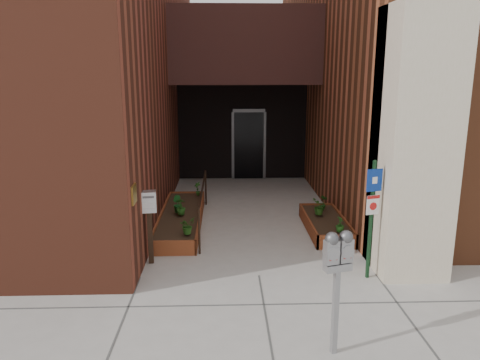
{
  "coord_description": "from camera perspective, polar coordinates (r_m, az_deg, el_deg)",
  "views": [
    {
      "loc": [
        -0.57,
        -7.3,
        3.41
      ],
      "look_at": [
        -0.26,
        1.8,
        1.24
      ],
      "focal_mm": 35.0,
      "sensor_mm": 36.0,
      "label": 1
    }
  ],
  "objects": [
    {
      "name": "ground",
      "position": [
        8.08,
        2.31,
        -11.58
      ],
      "size": [
        80.0,
        80.0,
        0.0
      ],
      "primitive_type": "plane",
      "color": "#9E9991",
      "rests_on": "ground"
    },
    {
      "name": "shrub_left_a",
      "position": [
        9.12,
        -6.44,
        -5.53
      ],
      "size": [
        0.41,
        0.41,
        0.33
      ],
      "primitive_type": "imported",
      "rotation": [
        0.0,
        0.0,
        0.93
      ],
      "color": "#275819",
      "rests_on": "planter_left"
    },
    {
      "name": "handrail",
      "position": [
        10.31,
        -4.56,
        -1.6
      ],
      "size": [
        0.04,
        3.34,
        0.9
      ],
      "color": "black",
      "rests_on": "ground"
    },
    {
      "name": "sign_post",
      "position": [
        7.85,
        15.81,
        -3.22
      ],
      "size": [
        0.27,
        0.1,
        2.0
      ],
      "color": "#13341B",
      "rests_on": "ground"
    },
    {
      "name": "shrub_right_b",
      "position": [
        10.75,
        10.16,
        -2.68
      ],
      "size": [
        0.25,
        0.25,
        0.34
      ],
      "primitive_type": "imported",
      "rotation": [
        0.0,
        0.0,
        2.48
      ],
      "color": "#1C5919",
      "rests_on": "planter_right"
    },
    {
      "name": "parking_meter",
      "position": [
        5.68,
        11.85,
        -9.53
      ],
      "size": [
        0.37,
        0.22,
        1.58
      ],
      "color": "gray",
      "rests_on": "ground"
    },
    {
      "name": "planter_right",
      "position": [
        10.28,
        10.38,
        -5.41
      ],
      "size": [
        0.8,
        2.2,
        0.3
      ],
      "color": "maroon",
      "rests_on": "ground"
    },
    {
      "name": "architecture",
      "position": [
        14.29,
        -0.41,
        19.72
      ],
      "size": [
        20.0,
        14.6,
        10.0
      ],
      "color": "brown",
      "rests_on": "ground"
    },
    {
      "name": "shrub_left_b",
      "position": [
        10.47,
        -7.71,
        -2.91
      ],
      "size": [
        0.29,
        0.29,
        0.38
      ],
      "primitive_type": "imported",
      "rotation": [
        0.0,
        0.0,
        2.19
      ],
      "color": "#19571D",
      "rests_on": "planter_left"
    },
    {
      "name": "shrub_left_c",
      "position": [
        10.29,
        -7.23,
        -3.24
      ],
      "size": [
        0.22,
        0.22,
        0.36
      ],
      "primitive_type": "imported",
      "rotation": [
        0.0,
        0.0,
        3.25
      ],
      "color": "#205117",
      "rests_on": "planter_left"
    },
    {
      "name": "shrub_right_a",
      "position": [
        9.37,
        12.1,
        -5.31
      ],
      "size": [
        0.2,
        0.2,
        0.3
      ],
      "primitive_type": "imported",
      "rotation": [
        0.0,
        0.0,
        1.34
      ],
      "color": "#215618",
      "rests_on": "planter_right"
    },
    {
      "name": "shrub_left_d",
      "position": [
        11.81,
        -5.19,
        -1.06
      ],
      "size": [
        0.25,
        0.25,
        0.34
      ],
      "primitive_type": "imported",
      "rotation": [
        0.0,
        0.0,
        5.45
      ],
      "color": "#245618",
      "rests_on": "planter_left"
    },
    {
      "name": "planter_left",
      "position": [
        10.57,
        -7.2,
        -4.76
      ],
      "size": [
        0.9,
        3.6,
        0.3
      ],
      "color": "maroon",
      "rests_on": "ground"
    },
    {
      "name": "payment_dropbox",
      "position": [
        8.39,
        -11.02,
        -3.82
      ],
      "size": [
        0.29,
        0.23,
        1.33
      ],
      "color": "black",
      "rests_on": "ground"
    },
    {
      "name": "shrub_right_c",
      "position": [
        10.35,
        9.63,
        -3.24
      ],
      "size": [
        0.42,
        0.42,
        0.36
      ],
      "primitive_type": "imported",
      "rotation": [
        0.0,
        0.0,
        4.31
      ],
      "color": "#275819",
      "rests_on": "planter_right"
    }
  ]
}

